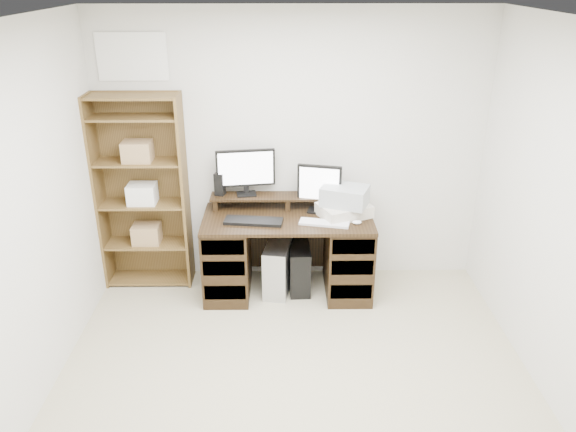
{
  "coord_description": "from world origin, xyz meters",
  "views": [
    {
      "loc": [
        -0.09,
        -2.89,
        2.77
      ],
      "look_at": [
        -0.04,
        1.43,
        0.85
      ],
      "focal_mm": 35.0,
      "sensor_mm": 36.0,
      "label": 1
    }
  ],
  "objects_px": {
    "desk": "(288,253)",
    "monitor_small": "(319,186)",
    "monitor_wide": "(246,170)",
    "printer": "(344,210)",
    "tower_silver": "(278,267)",
    "bookshelf": "(143,191)",
    "tower_black": "(299,267)"
  },
  "relations": [
    {
      "from": "monitor_wide",
      "to": "monitor_small",
      "type": "relative_size",
      "value": 1.23
    },
    {
      "from": "desk",
      "to": "bookshelf",
      "type": "distance_m",
      "value": 1.43
    },
    {
      "from": "bookshelf",
      "to": "printer",
      "type": "bearing_deg",
      "value": -6.17
    },
    {
      "from": "desk",
      "to": "monitor_wide",
      "type": "relative_size",
      "value": 2.83
    },
    {
      "from": "monitor_wide",
      "to": "tower_black",
      "type": "relative_size",
      "value": 1.19
    },
    {
      "from": "tower_black",
      "to": "bookshelf",
      "type": "xyz_separation_m",
      "value": [
        -1.42,
        0.17,
        0.7
      ]
    },
    {
      "from": "bookshelf",
      "to": "tower_silver",
      "type": "bearing_deg",
      "value": -9.56
    },
    {
      "from": "printer",
      "to": "tower_silver",
      "type": "height_order",
      "value": "printer"
    },
    {
      "from": "tower_silver",
      "to": "monitor_small",
      "type": "bearing_deg",
      "value": 27.29
    },
    {
      "from": "desk",
      "to": "tower_silver",
      "type": "xyz_separation_m",
      "value": [
        -0.09,
        0.01,
        -0.15
      ]
    },
    {
      "from": "printer",
      "to": "monitor_small",
      "type": "bearing_deg",
      "value": 128.14
    },
    {
      "from": "tower_black",
      "to": "tower_silver",
      "type": "bearing_deg",
      "value": -172.6
    },
    {
      "from": "monitor_small",
      "to": "monitor_wide",
      "type": "bearing_deg",
      "value": -176.49
    },
    {
      "from": "monitor_small",
      "to": "tower_silver",
      "type": "bearing_deg",
      "value": -148.44
    },
    {
      "from": "tower_silver",
      "to": "bookshelf",
      "type": "height_order",
      "value": "bookshelf"
    },
    {
      "from": "desk",
      "to": "tower_silver",
      "type": "bearing_deg",
      "value": 175.66
    },
    {
      "from": "desk",
      "to": "monitor_wide",
      "type": "height_order",
      "value": "monitor_wide"
    },
    {
      "from": "printer",
      "to": "tower_black",
      "type": "height_order",
      "value": "printer"
    },
    {
      "from": "desk",
      "to": "tower_black",
      "type": "bearing_deg",
      "value": 20.72
    },
    {
      "from": "desk",
      "to": "monitor_small",
      "type": "distance_m",
      "value": 0.67
    },
    {
      "from": "monitor_small",
      "to": "printer",
      "type": "xyz_separation_m",
      "value": [
        0.22,
        -0.11,
        -0.18
      ]
    },
    {
      "from": "monitor_small",
      "to": "tower_silver",
      "type": "relative_size",
      "value": 0.91
    },
    {
      "from": "printer",
      "to": "desk",
      "type": "bearing_deg",
      "value": 157.37
    },
    {
      "from": "printer",
      "to": "monitor_wide",
      "type": "bearing_deg",
      "value": 140.91
    },
    {
      "from": "desk",
      "to": "tower_black",
      "type": "relative_size",
      "value": 3.38
    },
    {
      "from": "printer",
      "to": "bookshelf",
      "type": "bearing_deg",
      "value": 149.26
    },
    {
      "from": "desk",
      "to": "monitor_small",
      "type": "height_order",
      "value": "monitor_small"
    },
    {
      "from": "tower_silver",
      "to": "tower_black",
      "type": "distance_m",
      "value": 0.2
    },
    {
      "from": "desk",
      "to": "monitor_small",
      "type": "bearing_deg",
      "value": 24.56
    },
    {
      "from": "monitor_wide",
      "to": "printer",
      "type": "distance_m",
      "value": 0.95
    },
    {
      "from": "monitor_wide",
      "to": "bookshelf",
      "type": "height_order",
      "value": "bookshelf"
    },
    {
      "from": "bookshelf",
      "to": "monitor_small",
      "type": "bearing_deg",
      "value": -3.01
    }
  ]
}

